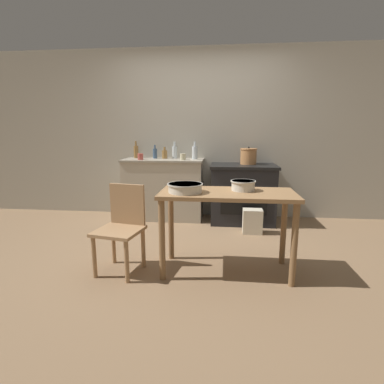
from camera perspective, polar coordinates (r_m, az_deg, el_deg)
The scene contains 17 objects.
ground_plane at distance 3.41m, azimuth -0.79°, elevation -11.28°, with size 14.00×14.00×0.00m, color #896B4C.
wall_back at distance 4.72m, azimuth 1.50°, elevation 10.93°, with size 8.00×0.07×2.55m.
counter_cabinet at distance 4.59m, azimuth -5.41°, elevation 0.59°, with size 1.21×0.53×0.91m.
stove at distance 4.46m, azimuth 9.60°, elevation -0.25°, with size 0.94×0.66×0.85m.
work_table at distance 2.78m, azimuth 6.70°, elevation -2.50°, with size 1.23×0.56×0.78m.
chair at distance 2.93m, azimuth -13.17°, elevation -6.22°, with size 0.47×0.47×0.82m.
flour_sack at distance 4.03m, azimuth 11.43°, elevation -5.48°, with size 0.25×0.18×0.32m, color beige.
stock_pot at distance 4.45m, azimuth 10.71°, elevation 6.71°, with size 0.24×0.24×0.25m.
mixing_bowl_large at distance 2.69m, azimuth -1.32°, elevation 0.87°, with size 0.32×0.32×0.08m.
mixing_bowl_small at distance 2.82m, azimuth 9.71°, elevation 1.33°, with size 0.23×0.23×0.09m.
bottle_far_left at distance 4.65m, azimuth -3.32°, elevation 7.64°, with size 0.08×0.08×0.26m.
bottle_left at distance 4.63m, azimuth -5.23°, elevation 7.20°, with size 0.08×0.08×0.18m.
bottle_mid_left at distance 4.50m, azimuth 0.54°, elevation 7.56°, with size 0.08×0.08×0.26m.
bottle_center_left at distance 4.78m, azimuth -10.61°, elevation 7.59°, with size 0.07×0.07×0.26m.
bottle_center at distance 4.67m, azimuth -7.05°, elevation 7.35°, with size 0.06×0.06×0.21m.
cup_center_right at distance 4.37m, azimuth -1.74°, elevation 6.71°, with size 0.08×0.08×0.09m, color beige.
cup_mid_right at distance 4.47m, azimuth -9.79°, elevation 6.65°, with size 0.08×0.08×0.09m, color #B74C42.
Camera 1 is at (0.38, -3.12, 1.31)m, focal length 28.00 mm.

